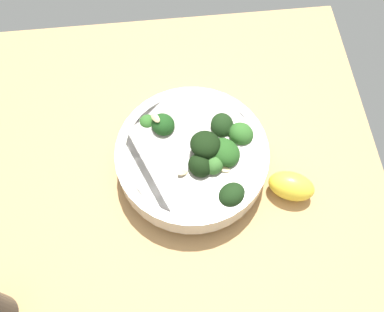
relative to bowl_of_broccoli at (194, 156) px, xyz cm
name	(u,v)px	position (x,y,z in cm)	size (l,w,h in cm)	color
ground_plane	(170,191)	(4.28, 2.81, -6.26)	(68.29, 68.29, 4.76)	tan
bowl_of_broccoli	(194,156)	(0.00, 0.00, 0.00)	(22.99, 22.99, 9.84)	silver
lemon_wedge	(291,186)	(-14.09, 5.71, -1.64)	(7.00, 4.31, 4.49)	yellow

